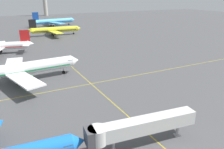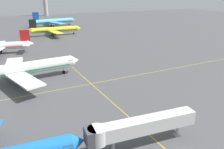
{
  "view_description": "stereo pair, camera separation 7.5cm",
  "coord_description": "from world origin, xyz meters",
  "px_view_note": "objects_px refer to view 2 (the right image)",
  "views": [
    {
      "loc": [
        -24.57,
        -22.48,
        26.96
      ],
      "look_at": [
        4.57,
        33.81,
        4.18
      ],
      "focal_mm": 36.15,
      "sensor_mm": 36.0,
      "label": 1
    },
    {
      "loc": [
        -24.5,
        -22.51,
        26.96
      ],
      "look_at": [
        4.57,
        33.81,
        4.18
      ],
      "focal_mm": 36.15,
      "sensor_mm": 36.0,
      "label": 2
    }
  ],
  "objects_px": {
    "airliner_second_row": "(20,69)",
    "airliner_far_right_stand": "(54,21)",
    "jet_bridge": "(135,127)",
    "airliner_far_left_stand": "(55,30)"
  },
  "relations": [
    {
      "from": "airliner_second_row",
      "to": "airliner_far_right_stand",
      "type": "distance_m",
      "value": 134.83
    },
    {
      "from": "airliner_far_right_stand",
      "to": "jet_bridge",
      "type": "distance_m",
      "value": 175.05
    },
    {
      "from": "airliner_far_right_stand",
      "to": "jet_bridge",
      "type": "bearing_deg",
      "value": -98.87
    },
    {
      "from": "airliner_far_right_stand",
      "to": "jet_bridge",
      "type": "relative_size",
      "value": 1.83
    },
    {
      "from": "airliner_far_right_stand",
      "to": "jet_bridge",
      "type": "height_order",
      "value": "airliner_far_right_stand"
    },
    {
      "from": "airliner_second_row",
      "to": "airliner_far_left_stand",
      "type": "xyz_separation_m",
      "value": [
        31.01,
        81.13,
        -0.4
      ]
    },
    {
      "from": "jet_bridge",
      "to": "airliner_second_row",
      "type": "bearing_deg",
      "value": 108.28
    },
    {
      "from": "airliner_second_row",
      "to": "jet_bridge",
      "type": "bearing_deg",
      "value": -71.72
    },
    {
      "from": "airliner_second_row",
      "to": "airliner_far_right_stand",
      "type": "bearing_deg",
      "value": 71.94
    },
    {
      "from": "airliner_second_row",
      "to": "jet_bridge",
      "type": "height_order",
      "value": "airliner_second_row"
    }
  ]
}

